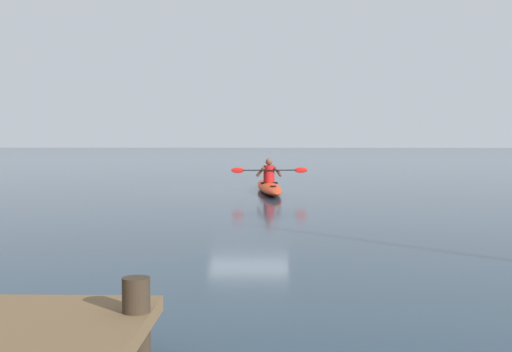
# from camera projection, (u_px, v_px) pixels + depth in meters

# --- Properties ---
(ground_plane) EXTENTS (160.00, 160.00, 0.00)m
(ground_plane) POSITION_uv_depth(u_px,v_px,m) (249.00, 190.00, 20.82)
(ground_plane) COLOR #233847
(kayak) EXTENTS (1.06, 5.04, 0.31)m
(kayak) POSITION_uv_depth(u_px,v_px,m) (269.00, 187.00, 19.99)
(kayak) COLOR red
(kayak) RESTS_ON ground
(kayaker) EXTENTS (2.30, 0.49, 0.72)m
(kayaker) POSITION_uv_depth(u_px,v_px,m) (269.00, 172.00, 19.92)
(kayaker) COLOR red
(kayaker) RESTS_ON kayak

